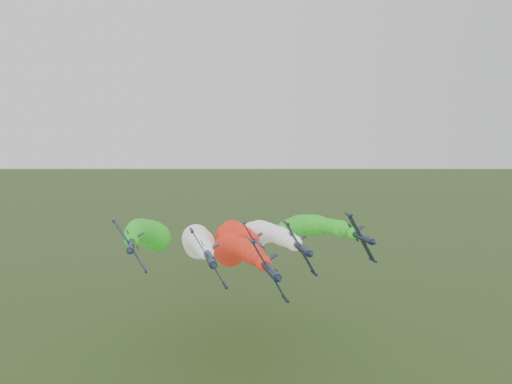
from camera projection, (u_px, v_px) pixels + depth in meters
jet_lead at (232, 248)px, 132.83m from camera, size 14.00×84.77×23.46m
jet_inner_left at (198, 241)px, 135.56m from camera, size 13.25×84.02×22.71m
jet_inner_right at (256, 236)px, 143.64m from camera, size 13.78×84.55×23.24m
jet_outer_left at (150, 234)px, 144.78m from camera, size 13.50×84.27×22.96m
jet_outer_right at (297, 230)px, 152.73m from camera, size 13.27×84.04×22.73m
jet_trail at (230, 235)px, 158.70m from camera, size 13.45×84.22×22.91m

